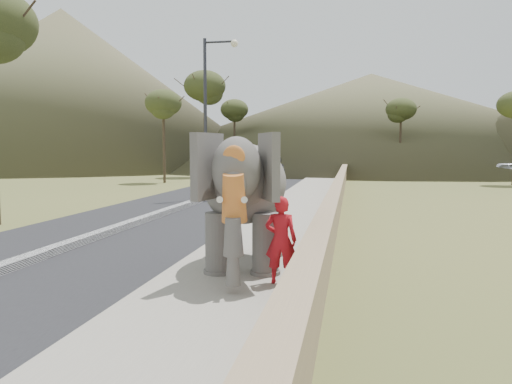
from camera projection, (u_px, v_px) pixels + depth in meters
ground at (244, 273)px, 10.52m from camera, size 160.00×160.00×0.00m
road at (179, 209)px, 21.23m from camera, size 7.00×120.00×0.03m
median at (179, 207)px, 21.23m from camera, size 0.35×120.00×0.22m
walkway at (296, 211)px, 20.29m from camera, size 3.00×120.00×0.15m
parapet at (337, 200)px, 19.94m from camera, size 0.30×120.00×1.10m
lamppost at (211, 103)px, 24.73m from camera, size 1.76×0.36×8.00m
signboard at (213, 168)px, 24.56m from camera, size 0.60×0.08×2.40m
hill_left at (64, 88)px, 70.46m from camera, size 60.00×60.00×22.00m
hill_far at (371, 119)px, 77.43m from camera, size 80.00×80.00×14.00m
elephant_and_man at (247, 202)px, 10.61m from camera, size 2.38×3.93×2.72m
motorcyclist at (275, 176)px, 31.53m from camera, size 1.69×1.81×2.05m
trees at (307, 131)px, 40.50m from camera, size 48.41×44.75×9.71m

